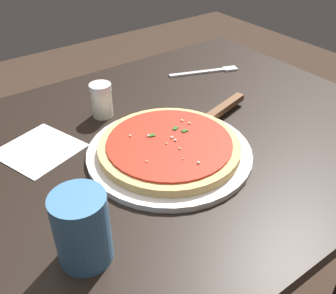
# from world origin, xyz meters

# --- Properties ---
(restaurant_table) EXTENTS (1.03, 0.73, 0.75)m
(restaurant_table) POSITION_xyz_m (0.00, 0.00, 0.60)
(restaurant_table) COLOR black
(restaurant_table) RESTS_ON ground_plane
(serving_plate) EXTENTS (0.30, 0.30, 0.01)m
(serving_plate) POSITION_xyz_m (0.00, 0.05, 0.76)
(serving_plate) COLOR white
(serving_plate) RESTS_ON restaurant_table
(pizza) EXTENTS (0.26, 0.26, 0.02)m
(pizza) POSITION_xyz_m (0.00, 0.05, 0.77)
(pizza) COLOR #DBB26B
(pizza) RESTS_ON serving_plate
(pizza_server) EXTENTS (0.22, 0.10, 0.01)m
(pizza_server) POSITION_xyz_m (-0.15, 0.01, 0.77)
(pizza_server) COLOR silver
(pizza_server) RESTS_ON serving_plate
(cup_tall_drink) EXTENTS (0.07, 0.07, 0.11)m
(cup_tall_drink) POSITION_xyz_m (0.23, 0.17, 0.80)
(cup_tall_drink) COLOR teal
(cup_tall_drink) RESTS_ON restaurant_table
(napkin_folded_right) EXTENTS (0.17, 0.17, 0.00)m
(napkin_folded_right) POSITION_xyz_m (0.19, -0.11, 0.75)
(napkin_folded_right) COLOR white
(napkin_folded_right) RESTS_ON restaurant_table
(fork) EXTENTS (0.18, 0.08, 0.00)m
(fork) POSITION_xyz_m (-0.30, -0.19, 0.75)
(fork) COLOR silver
(fork) RESTS_ON restaurant_table
(parmesan_shaker) EXTENTS (0.05, 0.05, 0.07)m
(parmesan_shaker) POSITION_xyz_m (0.03, -0.15, 0.79)
(parmesan_shaker) COLOR silver
(parmesan_shaker) RESTS_ON restaurant_table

